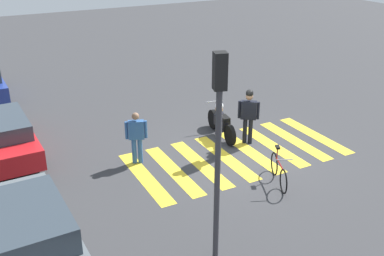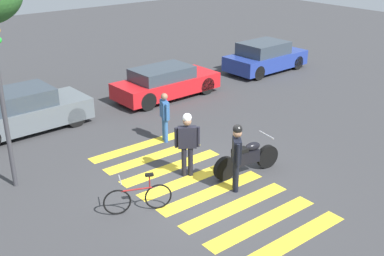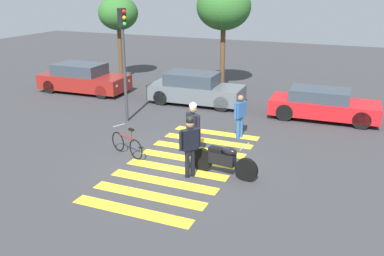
{
  "view_description": "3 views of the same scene",
  "coord_description": "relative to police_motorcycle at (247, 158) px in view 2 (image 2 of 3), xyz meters",
  "views": [
    {
      "loc": [
        -10.69,
        7.24,
        6.5
      ],
      "look_at": [
        0.49,
        1.38,
        1.0
      ],
      "focal_mm": 42.63,
      "sensor_mm": 36.0,
      "label": 1
    },
    {
      "loc": [
        -7.24,
        -8.73,
        6.43
      ],
      "look_at": [
        0.58,
        1.12,
        1.16
      ],
      "focal_mm": 44.99,
      "sensor_mm": 36.0,
      "label": 2
    },
    {
      "loc": [
        5.03,
        -11.16,
        5.43
      ],
      "look_at": [
        0.03,
        0.69,
        0.99
      ],
      "focal_mm": 39.47,
      "sensor_mm": 36.0,
      "label": 3
    }
  ],
  "objects": [
    {
      "name": "police_motorcycle",
      "position": [
        0.0,
        0.0,
        0.0
      ],
      "size": [
        2.14,
        0.62,
        1.06
      ],
      "color": "black",
      "rests_on": "ground_plane"
    },
    {
      "name": "car_blue_hatchback",
      "position": [
        8.05,
        6.97,
        0.21
      ],
      "size": [
        4.16,
        1.97,
        1.43
      ],
      "color": "black",
      "rests_on": "ground_plane"
    },
    {
      "name": "crosswalk_stripes",
      "position": [
        -1.44,
        0.25,
        -0.47
      ],
      "size": [
        3.3,
        6.75,
        0.01
      ],
      "color": "yellow",
      "rests_on": "ground_plane"
    },
    {
      "name": "officer_by_motorcycle",
      "position": [
        -1.37,
        0.94,
        0.62
      ],
      "size": [
        0.6,
        0.44,
        1.86
      ],
      "color": "black",
      "rests_on": "ground_plane"
    },
    {
      "name": "pedestrian_bystander",
      "position": [
        -0.49,
        3.25,
        0.45
      ],
      "size": [
        0.35,
        0.62,
        1.63
      ],
      "color": "#2D5999",
      "rests_on": "ground_plane"
    },
    {
      "name": "car_grey_coupe",
      "position": [
        -3.76,
        6.94,
        0.23
      ],
      "size": [
        4.41,
        1.95,
        1.47
      ],
      "color": "black",
      "rests_on": "ground_plane"
    },
    {
      "name": "officer_on_foot",
      "position": [
        -0.87,
        -0.48,
        0.62
      ],
      "size": [
        0.47,
        0.57,
        1.87
      ],
      "color": "black",
      "rests_on": "ground_plane"
    },
    {
      "name": "ground_plane",
      "position": [
        -1.44,
        0.25,
        -0.47
      ],
      "size": [
        60.0,
        60.0,
        0.0
      ],
      "primitive_type": "plane",
      "color": "#38383A"
    },
    {
      "name": "car_red_convertible",
      "position": [
        2.05,
        6.76,
        0.16
      ],
      "size": [
        4.44,
        1.85,
        1.29
      ],
      "color": "black",
      "rests_on": "ground_plane"
    },
    {
      "name": "leaning_bicycle",
      "position": [
        -3.44,
        0.22,
        -0.1
      ],
      "size": [
        1.56,
        0.72,
        1.0
      ],
      "color": "black",
      "rests_on": "ground_plane"
    }
  ]
}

